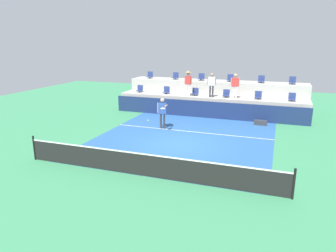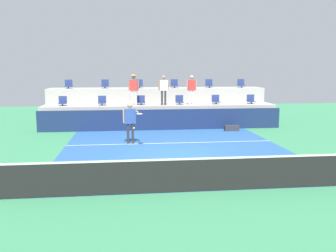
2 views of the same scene
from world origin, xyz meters
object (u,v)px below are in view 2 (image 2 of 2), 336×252
at_px(equipment_bag, 232,128).
at_px(stadium_chair_lower_right, 216,100).
at_px(stadium_chair_lower_left, 102,101).
at_px(stadium_chair_upper_left, 105,85).
at_px(spectator_leaning_on_rail, 192,87).
at_px(stadium_chair_lower_mid_right, 179,101).
at_px(stadium_chair_lower_mid_left, 141,101).
at_px(spectator_with_hat, 134,86).
at_px(tennis_player, 130,118).
at_px(stadium_chair_lower_far_left, 63,102).
at_px(stadium_chair_upper_mid_right, 174,84).
at_px(tennis_ball, 134,128).
at_px(stadium_chair_lower_far_right, 251,100).
at_px(stadium_chair_upper_far_right, 241,84).
at_px(stadium_chair_upper_mid_left, 139,84).
at_px(spectator_in_grey, 164,87).
at_px(stadium_chair_upper_right, 209,84).
at_px(stadium_chair_upper_far_left, 68,85).

bearing_deg(equipment_bag, stadium_chair_lower_right, 100.62).
relative_size(stadium_chair_lower_left, stadium_chair_upper_left, 1.00).
bearing_deg(stadium_chair_upper_left, stadium_chair_lower_left, -92.80).
bearing_deg(spectator_leaning_on_rail, stadium_chair_lower_mid_right, 148.23).
bearing_deg(equipment_bag, spectator_leaning_on_rail, 139.22).
xyz_separation_m(stadium_chair_lower_mid_left, spectator_with_hat, (-0.41, -0.38, 0.83)).
bearing_deg(tennis_player, stadium_chair_lower_left, 107.35).
distance_m(stadium_chair_lower_mid_left, stadium_chair_lower_mid_right, 2.18).
height_order(stadium_chair_lower_far_left, stadium_chair_upper_mid_right, stadium_chair_upper_mid_right).
distance_m(spectator_with_hat, tennis_ball, 6.83).
bearing_deg(stadium_chair_lower_mid_right, stadium_chair_lower_left, 180.00).
xyz_separation_m(stadium_chair_lower_far_right, stadium_chair_upper_far_right, (-0.02, 1.80, 0.85)).
bearing_deg(stadium_chair_upper_far_right, stadium_chair_upper_mid_left, 180.00).
bearing_deg(stadium_chair_upper_mid_left, equipment_bag, -38.93).
bearing_deg(stadium_chair_lower_mid_right, stadium_chair_upper_left, 157.08).
xyz_separation_m(stadium_chair_lower_left, stadium_chair_lower_mid_right, (4.34, 0.00, 0.00)).
distance_m(stadium_chair_upper_far_right, spectator_with_hat, 7.13).
bearing_deg(tennis_player, stadium_chair_upper_mid_right, 66.86).
height_order(stadium_chair_lower_mid_left, spectator_in_grey, spectator_in_grey).
bearing_deg(stadium_chair_upper_mid_left, stadium_chair_lower_mid_right, -39.17).
relative_size(stadium_chair_lower_left, stadium_chair_upper_right, 1.00).
height_order(stadium_chair_upper_far_right, spectator_in_grey, spectator_in_grey).
relative_size(stadium_chair_upper_far_left, tennis_ball, 7.65).
relative_size(stadium_chair_lower_far_right, spectator_with_hat, 0.30).
bearing_deg(stadium_chair_upper_far_left, stadium_chair_lower_far_right, -9.63).
distance_m(stadium_chair_upper_left, tennis_player, 6.82).
bearing_deg(spectator_leaning_on_rail, stadium_chair_upper_far_left, 162.72).
bearing_deg(stadium_chair_upper_left, stadium_chair_lower_mid_right, -22.92).
height_order(stadium_chair_lower_mid_right, stadium_chair_upper_right, stadium_chair_upper_right).
bearing_deg(spectator_in_grey, stadium_chair_lower_left, 173.55).
relative_size(stadium_chair_lower_right, stadium_chair_upper_far_left, 1.00).
distance_m(spectator_in_grey, spectator_leaning_on_rail, 1.57).
bearing_deg(stadium_chair_lower_mid_right, spectator_in_grey, -157.95).
bearing_deg(spectator_leaning_on_rail, stadium_chair_lower_far_right, 6.10).
bearing_deg(stadium_chair_lower_far_right, stadium_chair_upper_far_right, 90.63).
relative_size(stadium_chair_lower_left, spectator_with_hat, 0.30).
xyz_separation_m(stadium_chair_lower_far_left, spectator_with_hat, (3.88, -0.38, 0.83)).
distance_m(stadium_chair_lower_mid_right, stadium_chair_lower_right, 2.11).
height_order(stadium_chair_lower_left, tennis_ball, stadium_chair_lower_left).
bearing_deg(spectator_with_hat, equipment_bag, -17.60).
bearing_deg(stadium_chair_upper_far_left, stadium_chair_upper_left, 0.00).
distance_m(stadium_chair_upper_mid_right, stadium_chair_upper_right, 2.18).
bearing_deg(equipment_bag, tennis_ball, -135.78).
relative_size(tennis_player, spectator_in_grey, 1.10).
height_order(stadium_chair_upper_left, equipment_bag, stadium_chair_upper_left).
distance_m(stadium_chair_lower_far_right, stadium_chair_upper_far_left, 10.80).
xyz_separation_m(stadium_chair_lower_right, equipment_bag, (0.37, -2.00, -1.31)).
height_order(stadium_chair_lower_far_left, stadium_chair_lower_left, same).
xyz_separation_m(stadium_chair_upper_mid_right, tennis_ball, (-2.71, -8.90, -1.25)).
bearing_deg(spectator_leaning_on_rail, stadium_chair_lower_mid_left, 172.20).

